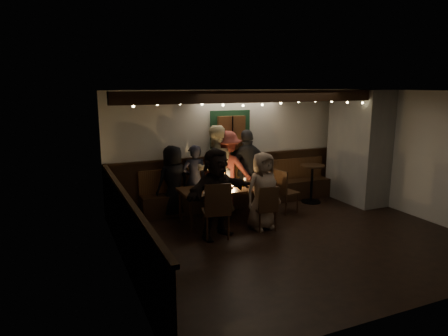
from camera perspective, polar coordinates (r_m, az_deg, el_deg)
name	(u,v)px	position (r m, az deg, el deg)	size (l,w,h in m)	color
room	(303,162)	(8.78, 11.20, 0.88)	(6.02, 5.01, 2.62)	black
dining_table	(228,190)	(8.00, 0.57, -3.20)	(1.93, 0.83, 0.84)	black
chair_near_left	(217,207)	(7.06, -1.04, -5.66)	(0.55, 0.55, 1.04)	black
chair_near_right	(266,206)	(7.53, 6.09, -5.39)	(0.43, 0.43, 0.87)	black
chair_end	(283,189)	(8.60, 8.48, -2.96)	(0.50, 0.50, 0.95)	black
high_top	(312,179)	(9.50, 12.45, -1.51)	(0.56, 0.56, 0.89)	black
person_a	(173,181)	(8.37, -7.27, -1.83)	(0.73, 0.47, 1.49)	black
person_b	(194,179)	(8.47, -4.27, -1.64)	(0.54, 0.35, 1.48)	#222330
person_c	(215,169)	(8.54, -1.32, -0.14)	(0.91, 0.71, 1.87)	beige
person_d	(227,171)	(8.68, 0.40, -0.39)	(1.12, 0.65, 1.74)	maroon
person_e	(248,168)	(8.93, 3.38, -0.06)	(1.02, 0.43, 1.74)	#2A2B2D
person_f	(216,193)	(7.09, -1.09, -3.62)	(1.52, 0.48, 1.64)	black
person_g	(263,191)	(7.57, 5.54, -3.27)	(0.72, 0.47, 1.48)	#89725E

